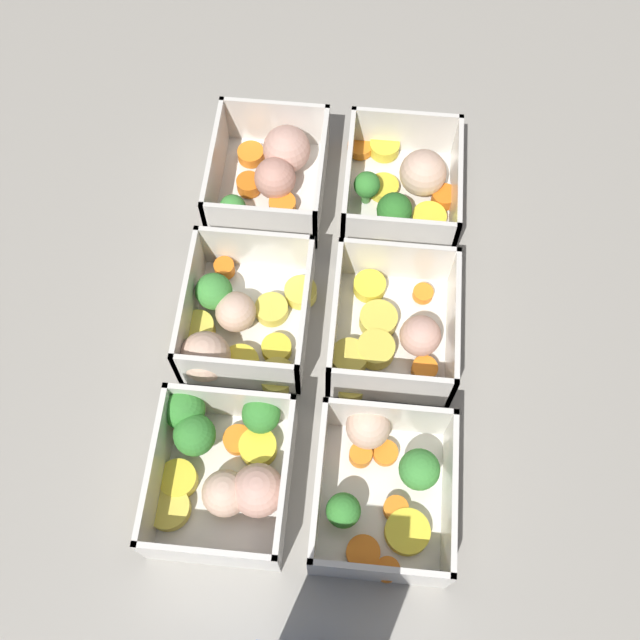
# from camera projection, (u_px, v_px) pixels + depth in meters

# --- Properties ---
(ground_plane) EXTENTS (4.00, 4.00, 0.00)m
(ground_plane) POSITION_uv_depth(u_px,v_px,m) (320.00, 330.00, 0.74)
(ground_plane) COLOR gray
(container_near_left) EXTENTS (0.14, 0.12, 0.06)m
(container_near_left) POSITION_uv_depth(u_px,v_px,m) (273.00, 172.00, 0.80)
(container_near_left) COLOR silver
(container_near_left) RESTS_ON ground_plane
(container_near_center) EXTENTS (0.15, 0.13, 0.06)m
(container_near_center) POSITION_uv_depth(u_px,v_px,m) (236.00, 323.00, 0.72)
(container_near_center) COLOR silver
(container_near_center) RESTS_ON ground_plane
(container_near_right) EXTENTS (0.15, 0.13, 0.06)m
(container_near_right) POSITION_uv_depth(u_px,v_px,m) (223.00, 466.00, 0.66)
(container_near_right) COLOR silver
(container_near_right) RESTS_ON ground_plane
(container_far_left) EXTENTS (0.16, 0.13, 0.06)m
(container_far_left) POSITION_uv_depth(u_px,v_px,m) (403.00, 188.00, 0.79)
(container_far_left) COLOR silver
(container_far_left) RESTS_ON ground_plane
(container_far_center) EXTENTS (0.15, 0.12, 0.06)m
(container_far_center) POSITION_uv_depth(u_px,v_px,m) (392.00, 331.00, 0.72)
(container_far_center) COLOR silver
(container_far_center) RESTS_ON ground_plane
(container_far_right) EXTENTS (0.16, 0.12, 0.06)m
(container_far_right) POSITION_uv_depth(u_px,v_px,m) (383.00, 484.00, 0.65)
(container_far_right) COLOR silver
(container_far_right) RESTS_ON ground_plane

